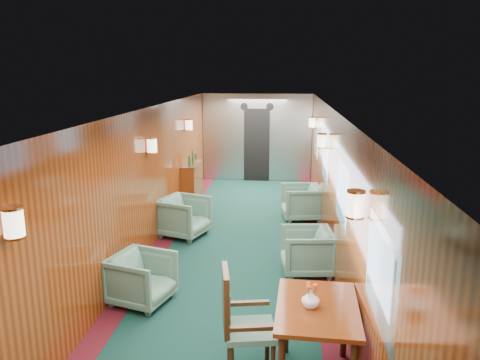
{
  "coord_description": "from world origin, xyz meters",
  "views": [
    {
      "loc": [
        0.74,
        -6.87,
        2.98
      ],
      "look_at": [
        0.0,
        0.94,
        1.15
      ],
      "focal_mm": 35.0,
      "sensor_mm": 36.0,
      "label": 1
    }
  ],
  "objects_px": {
    "side_chair": "(239,319)",
    "armchair_right_near": "(307,251)",
    "armchair_left_far": "(184,217)",
    "dining_table": "(317,318)",
    "credenza": "(192,183)",
    "armchair_right_far": "(301,202)",
    "armchair_left_near": "(142,279)"
  },
  "relations": [
    {
      "from": "credenza",
      "to": "dining_table",
      "type": "bearing_deg",
      "value": -68.62
    },
    {
      "from": "dining_table",
      "to": "armchair_right_near",
      "type": "relative_size",
      "value": 1.5
    },
    {
      "from": "side_chair",
      "to": "armchair_right_far",
      "type": "height_order",
      "value": "side_chair"
    },
    {
      "from": "armchair_left_far",
      "to": "armchair_right_far",
      "type": "relative_size",
      "value": 1.03
    },
    {
      "from": "dining_table",
      "to": "credenza",
      "type": "relative_size",
      "value": 0.93
    },
    {
      "from": "credenza",
      "to": "armchair_right_near",
      "type": "distance_m",
      "value": 4.37
    },
    {
      "from": "dining_table",
      "to": "armchair_left_near",
      "type": "relative_size",
      "value": 1.54
    },
    {
      "from": "armchair_left_far",
      "to": "armchair_right_far",
      "type": "height_order",
      "value": "armchair_left_far"
    },
    {
      "from": "credenza",
      "to": "armchair_left_far",
      "type": "distance_m",
      "value": 2.2
    },
    {
      "from": "credenza",
      "to": "side_chair",
      "type": "bearing_deg",
      "value": -74.7
    },
    {
      "from": "armchair_right_near",
      "to": "armchair_left_near",
      "type": "bearing_deg",
      "value": -68.28
    },
    {
      "from": "dining_table",
      "to": "side_chair",
      "type": "distance_m",
      "value": 0.75
    },
    {
      "from": "side_chair",
      "to": "armchair_left_near",
      "type": "xyz_separation_m",
      "value": [
        -1.41,
        1.38,
        -0.28
      ]
    },
    {
      "from": "side_chair",
      "to": "armchair_left_far",
      "type": "relative_size",
      "value": 1.4
    },
    {
      "from": "side_chair",
      "to": "armchair_left_far",
      "type": "xyz_separation_m",
      "value": [
        -1.4,
        3.96,
        -0.25
      ]
    },
    {
      "from": "side_chair",
      "to": "armchair_right_near",
      "type": "bearing_deg",
      "value": 62.98
    },
    {
      "from": "dining_table",
      "to": "side_chair",
      "type": "relative_size",
      "value": 1.0
    },
    {
      "from": "armchair_left_far",
      "to": "armchair_right_near",
      "type": "relative_size",
      "value": 1.08
    },
    {
      "from": "armchair_left_near",
      "to": "armchair_right_far",
      "type": "xyz_separation_m",
      "value": [
        2.2,
        3.8,
        0.02
      ]
    },
    {
      "from": "side_chair",
      "to": "armchair_right_near",
      "type": "relative_size",
      "value": 1.51
    },
    {
      "from": "armchair_left_far",
      "to": "side_chair",
      "type": "bearing_deg",
      "value": -140.88
    },
    {
      "from": "armchair_left_far",
      "to": "credenza",
      "type": "bearing_deg",
      "value": 26.94
    },
    {
      "from": "dining_table",
      "to": "armchair_left_near",
      "type": "distance_m",
      "value": 2.62
    },
    {
      "from": "armchair_left_near",
      "to": "armchair_right_near",
      "type": "bearing_deg",
      "value": -45.45
    },
    {
      "from": "armchair_right_near",
      "to": "armchair_right_far",
      "type": "xyz_separation_m",
      "value": [
        0.01,
        2.65,
        0.01
      ]
    },
    {
      "from": "armchair_left_far",
      "to": "armchair_right_near",
      "type": "bearing_deg",
      "value": -103.7
    },
    {
      "from": "armchair_left_far",
      "to": "dining_table",
      "type": "bearing_deg",
      "value": -132.23
    },
    {
      "from": "credenza",
      "to": "armchair_left_far",
      "type": "height_order",
      "value": "credenza"
    },
    {
      "from": "side_chair",
      "to": "armchair_right_near",
      "type": "distance_m",
      "value": 2.66
    },
    {
      "from": "armchair_right_near",
      "to": "armchair_right_far",
      "type": "distance_m",
      "value": 2.65
    },
    {
      "from": "armchair_left_near",
      "to": "armchair_left_far",
      "type": "xyz_separation_m",
      "value": [
        0.01,
        2.58,
        0.03
      ]
    },
    {
      "from": "dining_table",
      "to": "credenza",
      "type": "xyz_separation_m",
      "value": [
        -2.43,
        6.2,
        -0.21
      ]
    }
  ]
}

